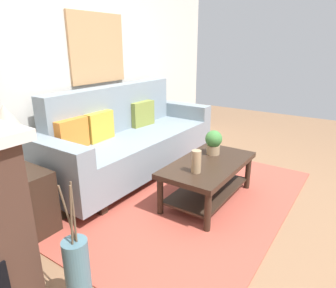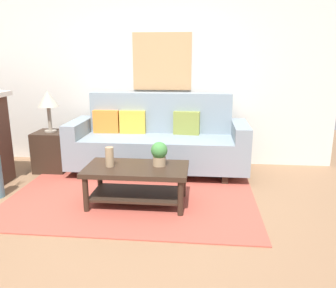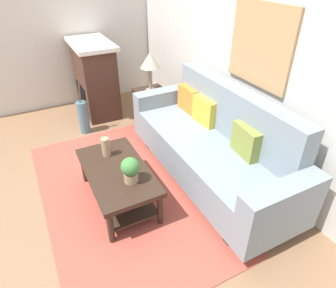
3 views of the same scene
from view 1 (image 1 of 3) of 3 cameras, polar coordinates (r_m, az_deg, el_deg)
name	(u,v)px [view 1 (image 1 of 3)]	position (r m, az deg, el deg)	size (l,w,h in m)	color
ground_plane	(242,217)	(3.00, 14.03, -13.31)	(9.37, 9.37, 0.00)	#8C6647
wall_back	(83,62)	(3.76, -16.02, 14.79)	(5.37, 0.10, 2.70)	silver
area_rug	(196,201)	(3.16, 5.42, -10.83)	(2.79, 1.70, 0.01)	#B24C3D
couch	(131,140)	(3.68, -7.11, 0.68)	(2.40, 0.84, 1.08)	gray
throw_pillow_orange	(72,134)	(3.20, -17.94, 1.79)	(0.36, 0.12, 0.32)	orange
throw_pillow_mustard	(99,126)	(3.44, -13.01, 3.35)	(0.36, 0.12, 0.32)	gold
throw_pillow_olive	(142,114)	(3.97, -5.01, 5.81)	(0.36, 0.12, 0.32)	olive
coffee_table	(208,173)	(3.07, 7.68, -5.46)	(1.10, 0.60, 0.43)	#332319
tabletop_vase	(196,162)	(2.74, 5.43, -3.36)	(0.09, 0.09, 0.21)	tan
potted_plant_tabletop	(214,142)	(3.20, 8.71, 0.47)	(0.18, 0.18, 0.26)	tan
side_table	(21,205)	(2.82, -26.36, -10.48)	(0.44, 0.44, 0.56)	#332319
table_lamp	(6,122)	(2.57, -28.62, 3.66)	(0.28, 0.28, 0.57)	gray
floor_vase	(78,276)	(2.02, -16.81, -22.98)	(0.15, 0.15, 0.49)	slate
floor_vase_branch_a	(74,212)	(1.78, -17.60, -12.33)	(0.01, 0.01, 0.36)	brown
floor_vase_branch_b	(67,214)	(1.78, -18.73, -12.52)	(0.01, 0.01, 0.36)	brown
floor_vase_branch_c	(71,216)	(1.75, -18.01, -12.90)	(0.01, 0.01, 0.36)	brown
framed_painting	(98,48)	(3.83, -13.30, 17.36)	(0.84, 0.03, 0.81)	tan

